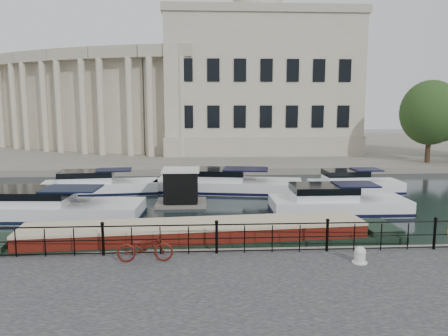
# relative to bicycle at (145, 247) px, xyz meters

# --- Properties ---
(ground_plane) EXTENTS (160.00, 160.00, 0.00)m
(ground_plane) POSITION_rel_bicycle_xyz_m (2.45, 2.93, -1.05)
(ground_plane) COLOR black
(ground_plane) RESTS_ON ground
(far_bank) EXTENTS (120.00, 42.00, 0.55)m
(far_bank) POSITION_rel_bicycle_xyz_m (2.45, 41.93, -0.77)
(far_bank) COLOR #6B665B
(far_bank) RESTS_ON ground_plane
(railing) EXTENTS (24.14, 0.14, 1.22)m
(railing) POSITION_rel_bicycle_xyz_m (2.45, 0.68, 0.15)
(railing) COLOR black
(railing) RESTS_ON near_quay
(civic_building) EXTENTS (53.55, 31.84, 16.85)m
(civic_building) POSITION_rel_bicycle_xyz_m (1.46, 37.64, 5.99)
(civic_building) COLOR #ADA38C
(civic_building) RESTS_ON far_bank
(bicycle) EXTENTS (1.90, 0.70, 0.99)m
(bicycle) POSITION_rel_bicycle_xyz_m (0.00, 0.00, 0.00)
(bicycle) COLOR #4B140D
(bicycle) RESTS_ON near_quay
(mooring_bollard) EXTENTS (0.51, 0.51, 0.57)m
(mooring_bollard) POSITION_rel_bicycle_xyz_m (7.22, -0.54, -0.23)
(mooring_bollard) COLOR silver
(mooring_bollard) RESTS_ON near_quay
(narrowboat) EXTENTS (16.92, 3.59, 1.61)m
(narrowboat) POSITION_rel_bicycle_xyz_m (1.70, 2.40, -0.68)
(narrowboat) COLOR black
(narrowboat) RESTS_ON ground_plane
(harbour_hut) EXTENTS (2.91, 2.43, 2.18)m
(harbour_hut) POSITION_rel_bicycle_xyz_m (0.78, 10.72, -0.09)
(harbour_hut) COLOR #6B665B
(harbour_hut) RESTS_ON ground_plane
(cabin_cruisers) EXTENTS (25.67, 10.30, 1.99)m
(cabin_cruisers) POSITION_rel_bicycle_xyz_m (1.77, 11.43, -0.68)
(cabin_cruisers) COLOR silver
(cabin_cruisers) RESTS_ON ground_plane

